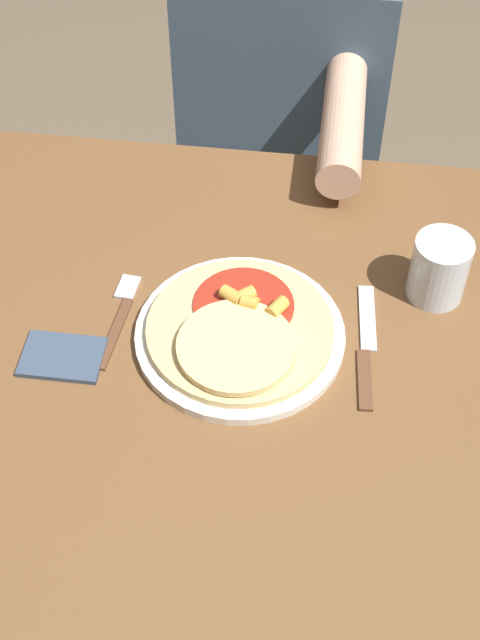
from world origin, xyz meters
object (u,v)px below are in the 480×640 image
Objects in this scene: pizza at (240,331)px; person_diner at (284,109)px; fork at (120,314)px; dining_table at (209,402)px; knife at (366,347)px; drinking_glass at (439,269)px; plate at (240,335)px.

pizza is 0.22× the size of person_diner.
pizza is 1.47× the size of fork.
fork reaches higher than dining_table.
drinking_glass is (0.09, 0.12, 0.05)m from knife.
knife is 0.19× the size of person_diner.
drinking_glass reaches higher than fork.
plate reaches higher than fork.
knife is at bearing -75.63° from person_diner.
pizza is at bearing -154.60° from drinking_glass.
drinking_glass reaches higher than dining_table.
knife is 2.23× the size of drinking_glass.
pizza is at bearing -176.77° from knife.
person_diner is (0.00, 0.68, -0.11)m from plate.
fork is (-0.13, 0.06, 0.12)m from dining_table.
knife is at bearing -2.88° from fork.
knife is at bearing -128.68° from drinking_glass.
fork and knife have the same top height.
dining_table is at bearing -140.45° from plate.
fork is at bearing 172.91° from plate.
drinking_glass is at bearing 26.69° from dining_table.
dining_table is 4.14× the size of plate.
drinking_glass is (0.27, 0.13, 0.03)m from pizza.
person_diner is at bearing 89.87° from plate.
drinking_glass is at bearing 25.40° from pizza.
fork is 0.46m from drinking_glass.
knife is at bearing 3.23° from pizza.
drinking_glass is (0.27, 0.12, 0.04)m from plate.
knife is (0.17, 0.01, -0.02)m from pizza.
person_diner reaches higher than dining_table.
knife is (0.35, -0.02, 0.00)m from fork.
dining_table is at bearing -93.45° from person_diner.
pizza reaches higher than plate.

